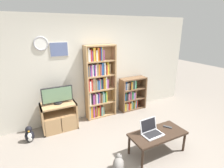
{
  "coord_description": "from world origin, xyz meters",
  "views": [
    {
      "loc": [
        -1.63,
        -2.06,
        2.3
      ],
      "look_at": [
        0.01,
        1.12,
        1.14
      ],
      "focal_mm": 28.0,
      "sensor_mm": 36.0,
      "label": 1
    }
  ],
  "objects_px": {
    "coffee_table": "(158,135)",
    "cat": "(118,164)",
    "bookshelf_tall": "(98,83)",
    "penguin_figurine": "(29,135)",
    "bookshelf_short": "(131,95)",
    "laptop": "(151,130)",
    "remote_near_laptop": "(168,127)",
    "television": "(57,95)",
    "tv_stand": "(59,116)"
  },
  "relations": [
    {
      "from": "bookshelf_tall",
      "to": "bookshelf_short",
      "type": "distance_m",
      "value": 1.11
    },
    {
      "from": "tv_stand",
      "to": "cat",
      "type": "bearing_deg",
      "value": -71.11
    },
    {
      "from": "coffee_table",
      "to": "laptop",
      "type": "height_order",
      "value": "laptop"
    },
    {
      "from": "bookshelf_short",
      "to": "television",
      "type": "bearing_deg",
      "value": -176.82
    },
    {
      "from": "tv_stand",
      "to": "television",
      "type": "distance_m",
      "value": 0.52
    },
    {
      "from": "cat",
      "to": "penguin_figurine",
      "type": "xyz_separation_m",
      "value": [
        -1.28,
        1.54,
        0.03
      ]
    },
    {
      "from": "tv_stand",
      "to": "laptop",
      "type": "relative_size",
      "value": 2.02
    },
    {
      "from": "remote_near_laptop",
      "to": "penguin_figurine",
      "type": "bearing_deg",
      "value": -65.55
    },
    {
      "from": "tv_stand",
      "to": "cat",
      "type": "height_order",
      "value": "tv_stand"
    },
    {
      "from": "bookshelf_short",
      "to": "penguin_figurine",
      "type": "height_order",
      "value": "bookshelf_short"
    },
    {
      "from": "television",
      "to": "bookshelf_tall",
      "type": "distance_m",
      "value": 1.08
    },
    {
      "from": "bookshelf_short",
      "to": "coffee_table",
      "type": "distance_m",
      "value": 1.93
    },
    {
      "from": "bookshelf_tall",
      "to": "cat",
      "type": "height_order",
      "value": "bookshelf_tall"
    },
    {
      "from": "television",
      "to": "laptop",
      "type": "relative_size",
      "value": 1.75
    },
    {
      "from": "penguin_figurine",
      "to": "television",
      "type": "bearing_deg",
      "value": 19.36
    },
    {
      "from": "tv_stand",
      "to": "television",
      "type": "height_order",
      "value": "television"
    },
    {
      "from": "television",
      "to": "coffee_table",
      "type": "bearing_deg",
      "value": -49.49
    },
    {
      "from": "television",
      "to": "cat",
      "type": "bearing_deg",
      "value": -71.53
    },
    {
      "from": "television",
      "to": "coffee_table",
      "type": "relative_size",
      "value": 0.63
    },
    {
      "from": "bookshelf_short",
      "to": "penguin_figurine",
      "type": "bearing_deg",
      "value": -172.65
    },
    {
      "from": "coffee_table",
      "to": "television",
      "type": "bearing_deg",
      "value": 130.51
    },
    {
      "from": "tv_stand",
      "to": "laptop",
      "type": "xyz_separation_m",
      "value": [
        1.35,
        -1.66,
        0.17
      ]
    },
    {
      "from": "cat",
      "to": "laptop",
      "type": "bearing_deg",
      "value": 43.33
    },
    {
      "from": "tv_stand",
      "to": "television",
      "type": "relative_size",
      "value": 1.15
    },
    {
      "from": "bookshelf_tall",
      "to": "penguin_figurine",
      "type": "height_order",
      "value": "bookshelf_tall"
    },
    {
      "from": "remote_near_laptop",
      "to": "coffee_table",
      "type": "bearing_deg",
      "value": -24.02
    },
    {
      "from": "coffee_table",
      "to": "cat",
      "type": "bearing_deg",
      "value": -175.95
    },
    {
      "from": "tv_stand",
      "to": "coffee_table",
      "type": "relative_size",
      "value": 0.73
    },
    {
      "from": "tv_stand",
      "to": "penguin_figurine",
      "type": "height_order",
      "value": "tv_stand"
    },
    {
      "from": "remote_near_laptop",
      "to": "television",
      "type": "bearing_deg",
      "value": -78.58
    },
    {
      "from": "television",
      "to": "penguin_figurine",
      "type": "bearing_deg",
      "value": -160.64
    },
    {
      "from": "tv_stand",
      "to": "laptop",
      "type": "height_order",
      "value": "laptop"
    },
    {
      "from": "remote_near_laptop",
      "to": "penguin_figurine",
      "type": "xyz_separation_m",
      "value": [
        -2.45,
        1.42,
        -0.27
      ]
    },
    {
      "from": "bookshelf_tall",
      "to": "television",
      "type": "bearing_deg",
      "value": -172.81
    },
    {
      "from": "coffee_table",
      "to": "laptop",
      "type": "distance_m",
      "value": 0.18
    },
    {
      "from": "coffee_table",
      "to": "bookshelf_short",
      "type": "bearing_deg",
      "value": 72.22
    },
    {
      "from": "tv_stand",
      "to": "remote_near_laptop",
      "type": "bearing_deg",
      "value": -42.71
    },
    {
      "from": "bookshelf_tall",
      "to": "cat",
      "type": "relative_size",
      "value": 3.84
    },
    {
      "from": "remote_near_laptop",
      "to": "cat",
      "type": "relative_size",
      "value": 0.31
    },
    {
      "from": "bookshelf_tall",
      "to": "laptop",
      "type": "distance_m",
      "value": 1.89
    },
    {
      "from": "laptop",
      "to": "bookshelf_tall",
      "type": "bearing_deg",
      "value": 95.99
    },
    {
      "from": "bookshelf_tall",
      "to": "laptop",
      "type": "height_order",
      "value": "bookshelf_tall"
    },
    {
      "from": "remote_near_laptop",
      "to": "cat",
      "type": "height_order",
      "value": "remote_near_laptop"
    },
    {
      "from": "bookshelf_tall",
      "to": "coffee_table",
      "type": "relative_size",
      "value": 1.78
    },
    {
      "from": "tv_stand",
      "to": "remote_near_laptop",
      "type": "relative_size",
      "value": 5.04
    },
    {
      "from": "remote_near_laptop",
      "to": "penguin_figurine",
      "type": "height_order",
      "value": "remote_near_laptop"
    },
    {
      "from": "television",
      "to": "remote_near_laptop",
      "type": "relative_size",
      "value": 4.37
    },
    {
      "from": "television",
      "to": "remote_near_laptop",
      "type": "distance_m",
      "value": 2.46
    },
    {
      "from": "laptop",
      "to": "cat",
      "type": "height_order",
      "value": "laptop"
    },
    {
      "from": "television",
      "to": "bookshelf_short",
      "type": "distance_m",
      "value": 2.1
    }
  ]
}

